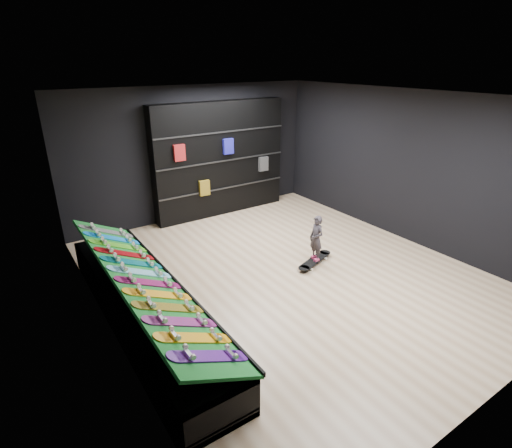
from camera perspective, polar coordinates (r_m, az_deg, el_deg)
floor at (r=7.14m, az=4.26°, el=-7.07°), size 6.00×7.00×0.01m
ceiling at (r=6.22m, az=5.09°, el=17.67°), size 6.00×7.00×0.01m
wall_back at (r=9.41m, az=-8.88°, el=9.93°), size 6.00×0.02×3.00m
wall_left at (r=5.31m, az=-21.66°, el=-1.53°), size 0.02×7.00×3.00m
wall_right at (r=8.66m, az=20.56°, el=7.65°), size 0.02×7.00×3.00m
display_rack at (r=5.99m, az=-15.69°, el=-11.54°), size 0.90×4.50×0.50m
turf_ramp at (r=5.76m, az=-15.70°, el=-7.60°), size 0.92×4.50×0.46m
back_shelving at (r=9.55m, az=-5.18°, el=9.20°), size 3.30×0.39×2.64m
floor_skateboard at (r=7.50m, az=8.40°, el=-5.32°), size 1.00×0.52×0.09m
child at (r=7.36m, az=8.53°, el=-3.25°), size 0.15×0.20×0.51m
display_board_0 at (r=4.28m, az=-6.66°, el=-18.24°), size 0.93×0.22×0.50m
display_board_1 at (r=4.53m, az=-8.78°, el=-15.77°), size 0.93×0.22×0.50m
display_board_2 at (r=4.78m, az=-10.64°, el=-13.55°), size 0.93×0.22×0.50m
display_board_3 at (r=5.05m, az=-12.28°, el=-11.54°), size 0.93×0.22×0.50m
display_board_4 at (r=5.32m, az=-13.72°, el=-9.73°), size 0.93×0.22×0.50m
display_board_5 at (r=5.61m, az=-15.02°, el=-8.09°), size 0.93×0.22×0.50m
display_board_6 at (r=5.90m, az=-16.17°, el=-6.61°), size 0.93×0.22×0.50m
display_board_7 at (r=6.19m, az=-17.21°, el=-5.27°), size 0.93×0.22×0.50m
display_board_8 at (r=6.49m, az=-18.16°, el=-4.04°), size 0.93×0.22×0.50m
display_board_9 at (r=6.80m, az=-19.01°, el=-2.93°), size 0.93×0.22×0.50m
display_board_10 at (r=7.11m, az=-19.79°, el=-1.91°), size 0.93×0.22×0.50m
display_board_11 at (r=7.42m, az=-20.51°, el=-0.98°), size 0.93×0.22×0.50m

